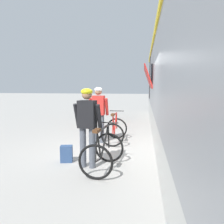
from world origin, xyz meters
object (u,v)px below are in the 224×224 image
(train_car, at_px, (211,80))
(bicycle_far_red, at_px, (115,130))
(backpack_on_platform, at_px, (67,154))
(cyclist_near_in_dark, at_px, (87,121))
(cyclist_far_in_red, at_px, (98,110))
(bicycle_near_black, at_px, (103,152))

(train_car, height_order, bicycle_far_red, train_car)
(train_car, xyz_separation_m, backpack_on_platform, (-3.61, -1.54, -1.77))
(train_car, distance_m, backpack_on_platform, 4.30)
(backpack_on_platform, bearing_deg, cyclist_near_in_dark, -35.28)
(train_car, height_order, cyclist_near_in_dark, train_car)
(cyclist_near_in_dark, relative_size, backpack_on_platform, 4.40)
(backpack_on_platform, bearing_deg, cyclist_far_in_red, 65.95)
(backpack_on_platform, bearing_deg, train_car, 10.86)
(cyclist_far_in_red, distance_m, bicycle_far_red, 0.83)
(cyclist_near_in_dark, distance_m, backpack_on_platform, 1.07)
(train_car, relative_size, bicycle_near_black, 15.51)
(cyclist_far_in_red, xyz_separation_m, backpack_on_platform, (-0.39, -1.88, -0.85))
(cyclist_near_in_dark, distance_m, bicycle_near_black, 0.76)
(train_car, relative_size, backpack_on_platform, 43.98)
(train_car, height_order, cyclist_far_in_red, train_car)
(cyclist_near_in_dark, bearing_deg, bicycle_near_black, -18.56)
(cyclist_far_in_red, xyz_separation_m, bicycle_near_black, (0.56, -2.25, -0.65))
(train_car, bearing_deg, backpack_on_platform, -156.83)
(cyclist_far_in_red, distance_m, backpack_on_platform, 2.10)
(train_car, xyz_separation_m, bicycle_far_red, (-2.71, 0.41, -1.56))
(train_car, bearing_deg, bicycle_far_red, 171.45)
(bicycle_near_black, distance_m, bicycle_far_red, 2.32)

